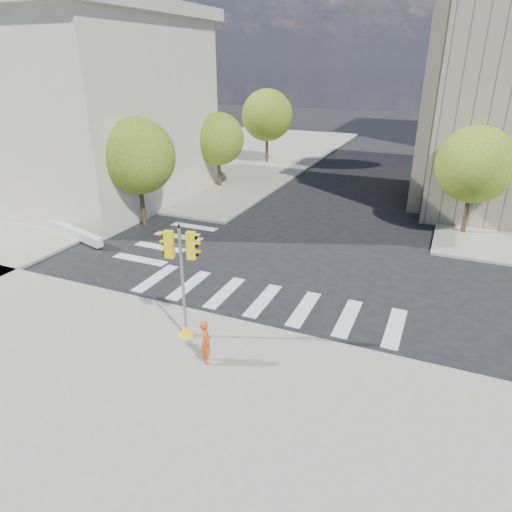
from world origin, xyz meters
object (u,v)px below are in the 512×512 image
(lamp_near, at_px, (485,144))
(planter_wall, at_px, (70,231))
(photographer, at_px, (206,342))
(lamp_far, at_px, (481,119))
(traffic_signal, at_px, (183,292))

(lamp_near, bearing_deg, planter_wall, -147.42)
(lamp_near, xyz_separation_m, planter_wall, (-21.05, -13.45, -4.18))
(planter_wall, bearing_deg, photographer, -13.07)
(lamp_near, relative_size, planter_wall, 1.35)
(lamp_near, distance_m, planter_wall, 25.33)
(photographer, bearing_deg, lamp_far, -53.76)
(lamp_near, height_order, photographer, lamp_near)
(photographer, bearing_deg, lamp_near, -61.93)
(traffic_signal, height_order, planter_wall, traffic_signal)
(lamp_far, relative_size, photographer, 5.21)
(traffic_signal, xyz_separation_m, photographer, (1.42, -1.05, -1.01))
(lamp_near, relative_size, traffic_signal, 1.91)
(lamp_far, relative_size, planter_wall, 1.35)
(photographer, xyz_separation_m, planter_wall, (-12.93, 7.38, -0.53))
(lamp_far, distance_m, traffic_signal, 35.20)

